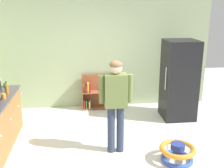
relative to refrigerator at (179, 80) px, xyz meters
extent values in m
plane|color=silver|center=(-1.56, -1.36, -0.89)|extent=(12.00, 12.00, 0.00)
cube|color=#9CAC83|center=(-1.56, 0.97, 0.46)|extent=(5.20, 0.06, 2.70)
sphere|color=silver|center=(-3.44, -1.64, -0.33)|extent=(0.04, 0.04, 0.04)
sphere|color=silver|center=(-3.44, -1.00, -0.33)|extent=(0.04, 0.04, 0.04)
sphere|color=silver|center=(-3.44, -0.36, -0.33)|extent=(0.04, 0.04, 0.04)
cube|color=black|center=(0.00, 0.00, 0.00)|extent=(0.70, 0.68, 1.78)
cylinder|color=silver|center=(-0.36, -0.17, 0.09)|extent=(0.02, 0.02, 0.50)
cube|color=#333333|center=(-0.35, 0.00, 0.39)|extent=(0.01, 0.67, 0.01)
cube|color=brown|center=(-2.16, 0.75, -0.47)|extent=(0.02, 0.28, 0.85)
cube|color=brown|center=(-1.38, 0.75, -0.47)|extent=(0.02, 0.28, 0.85)
cube|color=brown|center=(-1.77, 0.88, -0.47)|extent=(0.80, 0.02, 0.85)
cube|color=brown|center=(-1.77, 0.75, -0.86)|extent=(0.76, 0.24, 0.02)
cube|color=brown|center=(-1.77, 0.75, -0.46)|extent=(0.76, 0.24, 0.02)
cube|color=red|center=(-2.12, 0.72, -0.75)|extent=(0.03, 0.17, 0.19)
cube|color=brown|center=(-2.12, 0.72, -0.36)|extent=(0.02, 0.17, 0.18)
cube|color=#348A44|center=(-2.07, 0.72, -0.76)|extent=(0.02, 0.17, 0.18)
cube|color=red|center=(-2.07, 0.72, -0.36)|extent=(0.03, 0.17, 0.17)
cube|color=gold|center=(-1.99, 0.72, -0.77)|extent=(0.03, 0.17, 0.17)
cube|color=gold|center=(-2.01, 0.72, -0.33)|extent=(0.03, 0.17, 0.24)
cube|color=#3B3A35|center=(-1.97, 0.72, -0.74)|extent=(0.02, 0.17, 0.23)
cube|color=red|center=(-1.97, 0.72, -0.33)|extent=(0.03, 0.17, 0.23)
cylinder|color=#2E3851|center=(-1.68, -1.35, -0.46)|extent=(0.13, 0.13, 0.85)
cylinder|color=#2E3851|center=(-1.52, -1.35, -0.46)|extent=(0.13, 0.13, 0.85)
cube|color=olive|center=(-1.60, -1.35, 0.25)|extent=(0.38, 0.22, 0.57)
cylinder|color=olive|center=(-1.84, -1.35, 0.28)|extent=(0.09, 0.09, 0.49)
cylinder|color=olive|center=(-1.36, -1.35, 0.28)|extent=(0.09, 0.09, 0.49)
sphere|color=beige|center=(-1.60, -1.35, 0.63)|extent=(0.20, 0.20, 0.20)
ellipsoid|color=brown|center=(-1.60, -1.35, 0.69)|extent=(0.21, 0.21, 0.13)
torus|color=blue|center=(-0.62, -1.78, -0.86)|extent=(0.54, 0.54, 0.07)
torus|color=orange|center=(-0.62, -1.78, -0.67)|extent=(0.60, 0.60, 0.08)
cylinder|color=navy|center=(-0.62, -1.78, -0.62)|extent=(0.23, 0.23, 0.10)
cylinder|color=silver|center=(-0.40, -1.78, -0.76)|extent=(0.02, 0.02, 0.18)
cylinder|color=silver|center=(-0.73, -1.59, -0.76)|extent=(0.02, 0.02, 0.18)
cylinder|color=silver|center=(-0.73, -1.97, -0.76)|extent=(0.02, 0.02, 0.18)
cube|color=#515156|center=(-3.59, -0.97, 0.15)|extent=(0.01, 0.10, 0.20)
cylinder|color=#9E661E|center=(-3.56, -0.60, 0.10)|extent=(0.07, 0.07, 0.18)
cylinder|color=#9E661E|center=(-3.56, -0.60, 0.21)|extent=(0.03, 0.03, 0.05)
cylinder|color=black|center=(-3.56, -0.60, 0.25)|extent=(0.04, 0.03, 0.02)
cylinder|color=orange|center=(-3.56, -0.86, 0.06)|extent=(0.08, 0.08, 0.09)
cylinder|color=green|center=(-3.70, -0.15, 0.06)|extent=(0.08, 0.08, 0.09)
camera|label=1|loc=(-2.16, -5.64, 1.65)|focal=43.66mm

